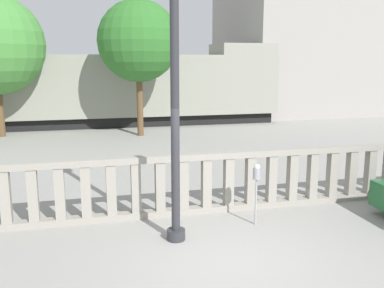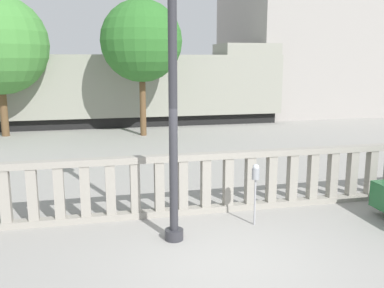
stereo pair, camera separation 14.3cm
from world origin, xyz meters
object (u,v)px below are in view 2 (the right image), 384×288
object	(u,v)px
train_near	(79,89)
tree_left	(141,41)
parking_meter	(256,177)
lamppost	(173,76)

from	to	relation	value
train_near	tree_left	xyz separation A→B (m)	(2.85, -3.57, 2.24)
parking_meter	train_near	bearing A→B (deg)	104.66
lamppost	tree_left	xyz separation A→B (m)	(0.75, 11.51, 1.07)
tree_left	train_near	bearing A→B (deg)	128.58
lamppost	parking_meter	world-z (taller)	lamppost
train_near	tree_left	bearing A→B (deg)	-51.42
lamppost	parking_meter	bearing A→B (deg)	11.40
lamppost	tree_left	distance (m)	11.58
lamppost	parking_meter	distance (m)	2.72
tree_left	parking_meter	bearing A→B (deg)	-84.86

